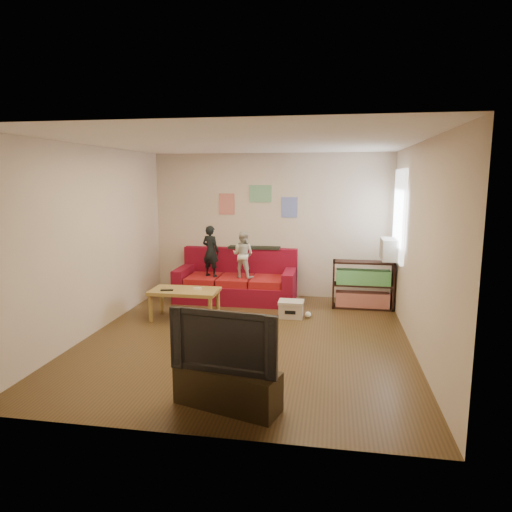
% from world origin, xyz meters
% --- Properties ---
extents(room_shell, '(4.52, 5.02, 2.72)m').
position_xyz_m(room_shell, '(0.00, 0.00, 1.35)').
color(room_shell, '#4E371C').
rests_on(room_shell, ground).
extents(sofa, '(2.18, 1.00, 0.96)m').
position_xyz_m(sofa, '(-0.57, 2.07, 0.32)').
color(sofa, maroon).
rests_on(sofa, ground).
extents(child_a, '(0.40, 0.33, 0.94)m').
position_xyz_m(child_a, '(-1.02, 1.90, 0.93)').
color(child_a, black).
rests_on(child_a, sofa).
extents(child_b, '(0.48, 0.41, 0.84)m').
position_xyz_m(child_b, '(-0.42, 1.90, 0.88)').
color(child_b, beige).
rests_on(child_b, sofa).
extents(coffee_table, '(1.07, 0.59, 0.48)m').
position_xyz_m(coffee_table, '(-1.15, 0.74, 0.41)').
color(coffee_table, '#A38240').
rests_on(coffee_table, ground).
extents(remote, '(0.20, 0.09, 0.02)m').
position_xyz_m(remote, '(-1.40, 0.62, 0.49)').
color(remote, black).
rests_on(remote, coffee_table).
extents(game_controller, '(0.14, 0.07, 0.03)m').
position_xyz_m(game_controller, '(-0.95, 0.79, 0.50)').
color(game_controller, white).
rests_on(game_controller, coffee_table).
extents(bookshelf, '(1.03, 0.31, 0.83)m').
position_xyz_m(bookshelf, '(1.70, 1.85, 0.37)').
color(bookshelf, black).
rests_on(bookshelf, ground).
extents(window, '(0.04, 1.08, 1.48)m').
position_xyz_m(window, '(2.22, 1.65, 1.64)').
color(window, white).
rests_on(window, room_shell).
extents(ac_unit, '(0.28, 0.55, 0.35)m').
position_xyz_m(ac_unit, '(2.10, 1.65, 1.08)').
color(ac_unit, '#B7B2A3').
rests_on(ac_unit, window).
extents(artwork_left, '(0.30, 0.01, 0.40)m').
position_xyz_m(artwork_left, '(-0.85, 2.48, 1.75)').
color(artwork_left, '#D87266').
rests_on(artwork_left, room_shell).
extents(artwork_center, '(0.42, 0.01, 0.32)m').
position_xyz_m(artwork_center, '(-0.20, 2.48, 1.95)').
color(artwork_center, '#72B27F').
rests_on(artwork_center, room_shell).
extents(artwork_right, '(0.30, 0.01, 0.38)m').
position_xyz_m(artwork_right, '(0.35, 2.48, 1.70)').
color(artwork_right, '#727FCC').
rests_on(artwork_right, room_shell).
extents(file_box, '(0.40, 0.31, 0.28)m').
position_xyz_m(file_box, '(0.53, 1.10, 0.14)').
color(file_box, beige).
rests_on(file_box, ground).
extents(tv_stand, '(1.11, 0.64, 0.40)m').
position_xyz_m(tv_stand, '(0.18, -1.95, 0.20)').
color(tv_stand, black).
rests_on(tv_stand, ground).
extents(television, '(1.08, 0.29, 0.62)m').
position_xyz_m(television, '(0.18, -1.95, 0.71)').
color(television, black).
rests_on(television, tv_stand).
extents(tissue, '(0.12, 0.12, 0.10)m').
position_xyz_m(tissue, '(0.80, 1.11, 0.05)').
color(tissue, silver).
rests_on(tissue, ground).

